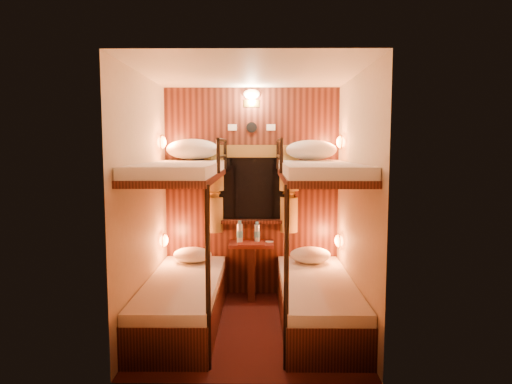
{
  "coord_description": "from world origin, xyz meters",
  "views": [
    {
      "loc": [
        0.1,
        -4.23,
        1.74
      ],
      "look_at": [
        0.06,
        0.15,
        1.3
      ],
      "focal_mm": 32.0,
      "sensor_mm": 36.0,
      "label": 1
    }
  ],
  "objects_px": {
    "bunk_right": "(317,269)",
    "bottle_left": "(240,233)",
    "bottle_right": "(257,233)",
    "table": "(251,263)",
    "bunk_left": "(183,268)"
  },
  "relations": [
    {
      "from": "bunk_right",
      "to": "bottle_left",
      "type": "distance_m",
      "value": 1.13
    },
    {
      "from": "bottle_left",
      "to": "bottle_right",
      "type": "xyz_separation_m",
      "value": [
        0.2,
        0.02,
        -0.01
      ]
    },
    {
      "from": "bunk_right",
      "to": "bottle_right",
      "type": "bearing_deg",
      "value": 125.81
    },
    {
      "from": "bunk_right",
      "to": "bottle_left",
      "type": "xyz_separation_m",
      "value": [
        -0.78,
        0.79,
        0.2
      ]
    },
    {
      "from": "bottle_left",
      "to": "bunk_right",
      "type": "bearing_deg",
      "value": -45.25
    },
    {
      "from": "bottle_right",
      "to": "table",
      "type": "bearing_deg",
      "value": -153.82
    },
    {
      "from": "table",
      "to": "bottle_right",
      "type": "relative_size",
      "value": 2.82
    },
    {
      "from": "bunk_right",
      "to": "bunk_left",
      "type": "bearing_deg",
      "value": 180.0
    },
    {
      "from": "bunk_right",
      "to": "table",
      "type": "bearing_deg",
      "value": 129.67
    },
    {
      "from": "table",
      "to": "bottle_left",
      "type": "distance_m",
      "value": 0.37
    },
    {
      "from": "bunk_left",
      "to": "bottle_left",
      "type": "xyz_separation_m",
      "value": [
        0.51,
        0.79,
        0.2
      ]
    },
    {
      "from": "bottle_left",
      "to": "bottle_right",
      "type": "relative_size",
      "value": 1.06
    },
    {
      "from": "bottle_right",
      "to": "bunk_left",
      "type": "bearing_deg",
      "value": -131.18
    },
    {
      "from": "table",
      "to": "bottle_left",
      "type": "bearing_deg",
      "value": 176.88
    },
    {
      "from": "bunk_left",
      "to": "bunk_right",
      "type": "distance_m",
      "value": 1.3
    }
  ]
}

